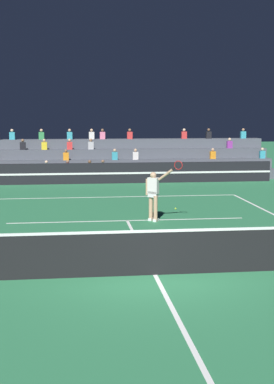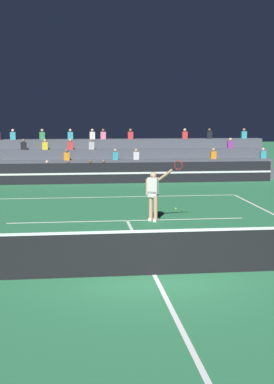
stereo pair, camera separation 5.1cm
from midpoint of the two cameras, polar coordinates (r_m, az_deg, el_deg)
ground_plane at (r=12.44m, az=1.97°, el=-8.83°), size 120.00×120.00×0.00m
court_lines at (r=12.44m, az=1.97°, el=-8.81°), size 11.10×23.90×0.01m
tennis_net at (r=12.29m, az=1.99°, el=-6.40°), size 12.00×0.10×1.10m
sponsor_banner_wall at (r=28.78m, az=-3.01°, el=2.02°), size 18.00×0.26×1.10m
bleacher_stand at (r=31.90m, az=-3.40°, el=3.14°), size 19.64×3.80×2.83m
tennis_player at (r=18.40m, az=1.92°, el=-0.14°), size 1.20×0.90×2.20m
tennis_ball at (r=20.87m, az=4.23°, el=-1.78°), size 0.07×0.07×0.07m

